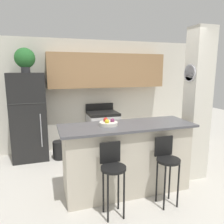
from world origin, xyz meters
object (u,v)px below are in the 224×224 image
at_px(bar_stool_left, 113,169).
at_px(trash_bin, 60,150).
at_px(potted_plant_on_fridge, 25,59).
at_px(bar_stool_right, 167,161).
at_px(refrigerator, 29,117).
at_px(stove_range, 103,131).
at_px(fruit_bowl, 108,123).

bearing_deg(bar_stool_left, trash_bin, 103.62).
bearing_deg(potted_plant_on_fridge, bar_stool_left, -64.84).
bearing_deg(bar_stool_right, refrigerator, 129.09).
relative_size(stove_range, fruit_bowl, 3.95).
xyz_separation_m(stove_range, potted_plant_on_fridge, (-1.59, -0.01, 1.62)).
distance_m(stove_range, bar_stool_right, 2.33).
bearing_deg(potted_plant_on_fridge, bar_stool_right, -50.91).
relative_size(refrigerator, bar_stool_left, 1.89).
bearing_deg(stove_range, trash_bin, -167.73).
relative_size(refrigerator, stove_range, 1.69).
distance_m(fruit_bowl, trash_bin, 1.90).
bearing_deg(potted_plant_on_fridge, stove_range, 0.47).
xyz_separation_m(refrigerator, fruit_bowl, (1.19, -1.76, 0.19)).
relative_size(refrigerator, fruit_bowl, 6.68).
distance_m(refrigerator, potted_plant_on_fridge, 1.18).
bearing_deg(bar_stool_left, fruit_bowl, 78.43).
xyz_separation_m(refrigerator, potted_plant_on_fridge, (-0.00, 0.00, 1.18)).
bearing_deg(refrigerator, bar_stool_left, -64.84).
distance_m(refrigerator, stove_range, 1.65).
distance_m(bar_stool_left, fruit_bowl, 0.72).
xyz_separation_m(refrigerator, stove_range, (1.59, 0.01, -0.44)).
height_order(stove_range, bar_stool_left, stove_range).
height_order(bar_stool_left, trash_bin, bar_stool_left).
relative_size(bar_stool_right, potted_plant_on_fridge, 1.97).
distance_m(refrigerator, bar_stool_right, 2.97).
bearing_deg(potted_plant_on_fridge, refrigerator, -60.27).
distance_m(stove_range, trash_bin, 1.08).
bearing_deg(bar_stool_left, stove_range, 77.48).
xyz_separation_m(stove_range, bar_stool_right, (0.27, -2.31, 0.17)).
xyz_separation_m(potted_plant_on_fridge, fruit_bowl, (1.19, -1.76, -0.99)).
bearing_deg(trash_bin, bar_stool_left, -76.38).
bearing_deg(fruit_bowl, bar_stool_right, -38.19).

